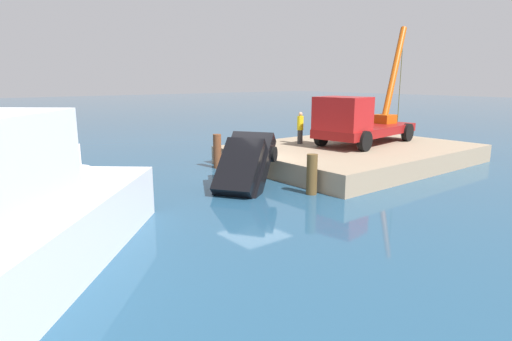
{
  "coord_description": "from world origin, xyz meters",
  "views": [
    {
      "loc": [
        11.46,
        14.42,
        4.38
      ],
      "look_at": [
        0.21,
        0.4,
        0.55
      ],
      "focal_mm": 30.32,
      "sensor_mm": 36.0,
      "label": 1
    }
  ],
  "objects_px": {
    "salvaged_car": "(241,176)",
    "moored_yacht": "(41,233)",
    "crane_truck": "(359,121)",
    "dock_worker": "(300,128)"
  },
  "relations": [
    {
      "from": "salvaged_car",
      "to": "moored_yacht",
      "type": "relative_size",
      "value": 0.34
    },
    {
      "from": "crane_truck",
      "to": "salvaged_car",
      "type": "xyz_separation_m",
      "value": [
        8.54,
        1.06,
        -1.62
      ]
    },
    {
      "from": "salvaged_car",
      "to": "dock_worker",
      "type": "bearing_deg",
      "value": -152.73
    },
    {
      "from": "dock_worker",
      "to": "salvaged_car",
      "type": "distance_m",
      "value": 7.42
    },
    {
      "from": "crane_truck",
      "to": "salvaged_car",
      "type": "distance_m",
      "value": 8.76
    },
    {
      "from": "crane_truck",
      "to": "salvaged_car",
      "type": "relative_size",
      "value": 2.1
    },
    {
      "from": "crane_truck",
      "to": "moored_yacht",
      "type": "bearing_deg",
      "value": 12.02
    },
    {
      "from": "dock_worker",
      "to": "moored_yacht",
      "type": "distance_m",
      "value": 15.47
    },
    {
      "from": "dock_worker",
      "to": "moored_yacht",
      "type": "height_order",
      "value": "moored_yacht"
    },
    {
      "from": "dock_worker",
      "to": "salvaged_car",
      "type": "relative_size",
      "value": 0.42
    }
  ]
}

